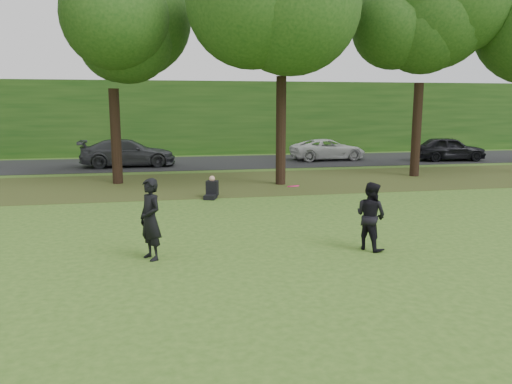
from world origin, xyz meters
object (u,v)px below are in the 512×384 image
Objects in this scene: player_right at (371,216)px; seated_person at (212,190)px; player_left at (150,219)px; frisbee at (293,186)px.

seated_person is at bearing -7.37° from player_right.
player_right is (5.17, -0.21, -0.10)m from player_left.
player_left reaches higher than seated_person.
frisbee is at bearing -61.61° from seated_person.
frisbee is (3.21, -0.32, 0.70)m from player_left.
frisbee is 0.36× the size of seated_person.
player_right is at bearing -47.42° from seated_person.
player_right is 1.98× the size of seated_person.
player_left is at bearing 57.88° from player_right.
player_right is 5.43× the size of frisbee.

